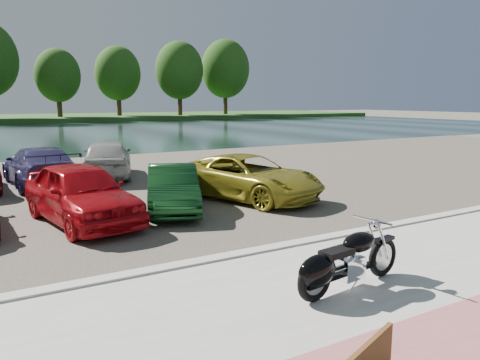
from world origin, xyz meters
name	(u,v)px	position (x,y,z in m)	size (l,w,h in m)	color
ground	(363,281)	(0.00, 0.00, 0.00)	(200.00, 200.00, 0.00)	#595447
promenade	(411,299)	(0.00, -1.00, 0.05)	(60.00, 6.00, 0.10)	#ACAAA2
kerb	(293,246)	(0.00, 2.00, 0.07)	(60.00, 0.30, 0.14)	#ACAAA2
parking_lot	(148,182)	(0.00, 11.00, 0.02)	(60.00, 18.00, 0.04)	#3E3832
river	(41,134)	(0.00, 40.00, 0.00)	(120.00, 40.00, 0.00)	black
far_bank	(11,118)	(0.00, 72.00, 0.30)	(120.00, 24.00, 0.60)	#234619
far_trees	(45,67)	(4.36, 65.79, 7.49)	(70.25, 10.68, 12.52)	#342513
motorcycle	(342,263)	(-0.80, -0.32, 0.56)	(2.33, 0.76, 1.05)	black
car_4	(81,193)	(-3.35, 6.23, 0.79)	(1.77, 4.40, 1.50)	#A70B12
car_5	(173,188)	(-0.91, 6.30, 0.66)	(1.31, 3.76, 1.24)	#103C18
car_6	(248,177)	(1.66, 6.58, 0.72)	(2.24, 4.86, 1.35)	olive
car_11	(40,166)	(-3.56, 12.09, 0.74)	(1.96, 4.83, 1.40)	navy
car_12	(107,158)	(-1.01, 12.79, 0.80)	(1.80, 4.46, 1.52)	#B3B3AE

